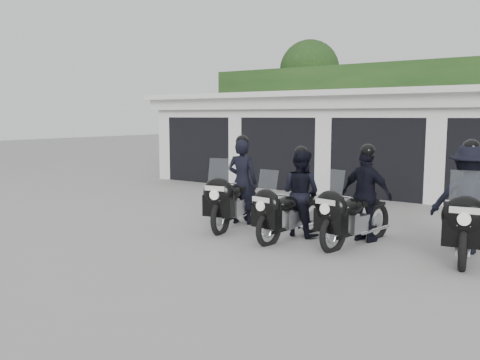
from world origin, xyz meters
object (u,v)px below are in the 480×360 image
Objects in this scene: police_bike_d at (468,205)px; police_bike_c at (361,200)px; police_bike_b at (295,198)px; police_bike_a at (236,190)px.

police_bike_c is at bearing 179.81° from police_bike_d.
police_bike_c is at bearing 20.35° from police_bike_b.
police_bike_b is (1.44, -0.15, -0.02)m from police_bike_a.
police_bike_b is 0.91× the size of police_bike_d.
police_bike_a is 1.08× the size of police_bike_b.
police_bike_c is (2.61, 0.14, 0.01)m from police_bike_a.
police_bike_d is (2.86, 0.55, 0.09)m from police_bike_b.
police_bike_b is at bearing -178.15° from police_bike_d.
police_bike_d is at bearing 19.65° from police_bike_c.
police_bike_a is at bearing -179.16° from police_bike_b.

